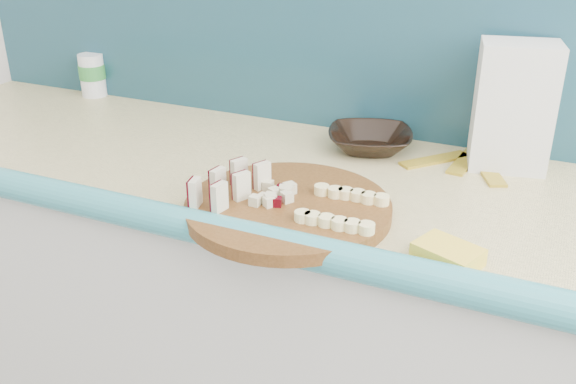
# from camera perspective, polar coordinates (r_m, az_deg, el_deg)

# --- Properties ---
(kitchen_counter) EXTENTS (2.20, 0.63, 0.91)m
(kitchen_counter) POSITION_cam_1_polar(r_m,az_deg,el_deg) (1.57, 1.56, -13.63)
(kitchen_counter) COLOR silver
(kitchen_counter) RESTS_ON ground
(backsplash) EXTENTS (2.20, 0.02, 0.50)m
(backsplash) POSITION_cam_1_polar(r_m,az_deg,el_deg) (1.52, 6.25, 14.50)
(backsplash) COLOR teal
(backsplash) RESTS_ON kitchen_counter
(cutting_board) EXTENTS (0.39, 0.39, 0.02)m
(cutting_board) POSITION_cam_1_polar(r_m,az_deg,el_deg) (1.15, -0.00, -1.42)
(cutting_board) COLOR #47280F
(cutting_board) RESTS_ON kitchen_counter
(apple_wedges) EXTENTS (0.09, 0.15, 0.05)m
(apple_wedges) POSITION_cam_1_polar(r_m,az_deg,el_deg) (1.16, -5.27, 0.72)
(apple_wedges) COLOR beige
(apple_wedges) RESTS_ON cutting_board
(apple_chunks) EXTENTS (0.06, 0.06, 0.02)m
(apple_chunks) POSITION_cam_1_polar(r_m,az_deg,el_deg) (1.15, -1.08, -0.29)
(apple_chunks) COLOR beige
(apple_chunks) RESTS_ON cutting_board
(banana_slices) EXTENTS (0.14, 0.14, 0.02)m
(banana_slices) POSITION_cam_1_polar(r_m,az_deg,el_deg) (1.11, 4.89, -1.37)
(banana_slices) COLOR #FFEB9B
(banana_slices) RESTS_ON cutting_board
(brown_bowl) EXTENTS (0.24, 0.24, 0.05)m
(brown_bowl) POSITION_cam_1_polar(r_m,az_deg,el_deg) (1.45, 7.29, 4.57)
(brown_bowl) COLOR black
(brown_bowl) RESTS_ON kitchen_counter
(flour_bag) EXTENTS (0.17, 0.14, 0.26)m
(flour_bag) POSITION_cam_1_polar(r_m,az_deg,el_deg) (1.39, 19.39, 7.17)
(flour_bag) COLOR silver
(flour_bag) RESTS_ON kitchen_counter
(canister) EXTENTS (0.07, 0.07, 0.12)m
(canister) POSITION_cam_1_polar(r_m,az_deg,el_deg) (1.91, -17.00, 9.98)
(canister) COLOR white
(canister) RESTS_ON kitchen_counter
(sponge) EXTENTS (0.12, 0.10, 0.03)m
(sponge) POSITION_cam_1_polar(r_m,az_deg,el_deg) (1.03, 14.01, -5.39)
(sponge) COLOR yellow
(sponge) RESTS_ON kitchen_counter
(banana_peel) EXTENTS (0.23, 0.20, 0.01)m
(banana_peel) POSITION_cam_1_polar(r_m,az_deg,el_deg) (1.41, 15.22, 2.46)
(banana_peel) COLOR gold
(banana_peel) RESTS_ON kitchen_counter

